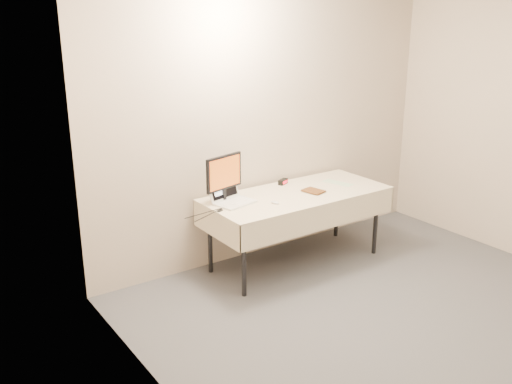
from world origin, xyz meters
TOP-DOWN VIEW (x-y plane):
  - ground at (0.00, 0.00)m, footprint 5.00×5.00m
  - back_wall at (0.00, 2.50)m, footprint 4.00×0.10m
  - table at (0.00, 2.05)m, footprint 1.86×0.81m
  - laptop at (-0.68, 2.18)m, footprint 0.41×0.39m
  - monitor at (-0.71, 2.23)m, footprint 0.42×0.18m
  - book at (0.08, 1.96)m, footprint 0.15×0.05m
  - alarm_clock at (0.07, 2.36)m, footprint 0.13×0.10m
  - clicker at (-0.36, 1.91)m, footprint 0.07×0.10m
  - paper_form at (0.56, 2.07)m, footprint 0.21×0.34m
  - usb_dongle at (-0.89, 2.02)m, footprint 0.06×0.04m

SIDE VIEW (x-z plane):
  - ground at x=0.00m, z-range 0.00..0.00m
  - table at x=0.00m, z-range 0.31..1.05m
  - paper_form at x=0.56m, z-range 0.74..0.74m
  - usb_dongle at x=-0.89m, z-range 0.74..0.75m
  - clicker at x=-0.36m, z-range 0.74..0.76m
  - alarm_clock at x=0.07m, z-range 0.74..0.79m
  - laptop at x=-0.68m, z-range 0.68..0.92m
  - book at x=0.08m, z-range 0.74..0.94m
  - monitor at x=-0.71m, z-range 0.78..1.22m
  - back_wall at x=0.00m, z-range 0.00..2.70m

